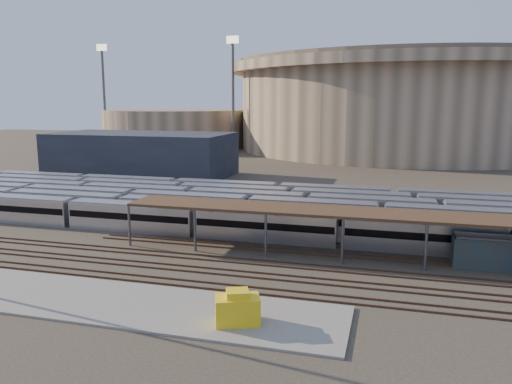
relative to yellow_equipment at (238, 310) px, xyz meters
The scene contains 12 objects.
ground 19.84m from the yellow_equipment, 124.94° to the left, with size 420.00×420.00×0.00m, color #383026.
apron 16.43m from the yellow_equipment, behind, with size 50.00×9.00×0.20m, color gray.
subway_trains 36.21m from the yellow_equipment, 106.42° to the left, with size 127.45×23.90×3.60m.
inspection_shed 23.17m from the yellow_equipment, 62.21° to the left, with size 60.30×6.00×5.30m.
empty_tracks 16.00m from the yellow_equipment, 135.27° to the left, with size 170.00×9.62×0.18m.
stadium 157.56m from the yellow_equipment, 85.00° to the left, with size 124.00×124.00×32.50m.
secondary_arena 162.80m from the yellow_equipment, 116.01° to the left, with size 56.00×56.00×14.00m, color tan.
service_building 85.06m from the yellow_equipment, 123.05° to the left, with size 42.00×20.00×10.00m, color #1E232D.
floodlight_0 134.23m from the yellow_equipment, 108.13° to the left, with size 4.00×1.00×38.40m.
floodlight_1 167.97m from the yellow_equipment, 125.27° to the left, with size 4.00×1.00×38.40m.
floodlight_3 178.57m from the yellow_equipment, 96.90° to the left, with size 4.00×1.00×38.40m.
yellow_equipment is the anchor object (origin of this frame).
Camera 1 is at (22.54, -51.35, 17.44)m, focal length 35.00 mm.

